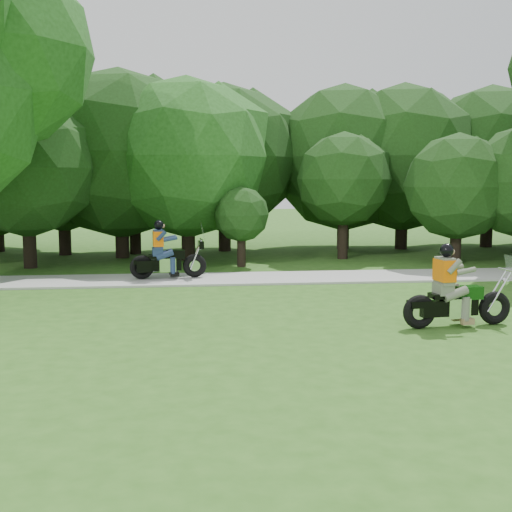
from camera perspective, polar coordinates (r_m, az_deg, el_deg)
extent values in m
plane|color=#2B5819|center=(11.50, 13.84, -8.11)|extent=(100.00, 100.00, 0.00)
cube|color=#9D9D98|center=(19.04, 5.59, -1.89)|extent=(60.00, 2.20, 0.06)
cylinder|color=black|center=(23.61, 7.73, 1.91)|extent=(0.37, 0.37, 1.78)
sphere|color=#17340F|center=(23.52, 7.81, 6.78)|extent=(3.43, 3.43, 3.43)
cylinder|color=black|center=(23.14, -6.04, 1.85)|extent=(0.49, 0.49, 1.80)
sphere|color=#1E4D16|center=(23.06, -6.13, 8.70)|extent=(5.72, 5.72, 5.72)
cylinder|color=black|center=(21.34, -1.30, 0.58)|extent=(0.29, 0.29, 1.15)
sphere|color=#17340F|center=(21.25, -1.31, 3.72)|extent=(1.85, 1.85, 1.85)
cylinder|color=black|center=(25.65, -16.64, 2.09)|extent=(0.46, 0.46, 1.80)
sphere|color=#17340F|center=(25.57, -16.85, 7.94)|extent=(5.28, 5.28, 5.28)
cylinder|color=black|center=(26.98, 7.75, 2.55)|extent=(0.50, 0.50, 1.80)
sphere|color=#17340F|center=(26.91, 7.85, 8.64)|extent=(6.04, 6.04, 6.04)
cylinder|color=black|center=(27.31, 12.80, 2.49)|extent=(0.50, 0.50, 1.80)
sphere|color=#17340F|center=(27.25, 12.96, 8.52)|extent=(6.06, 6.06, 6.06)
cylinder|color=black|center=(23.15, 17.32, 1.15)|extent=(0.38, 0.38, 1.46)
sphere|color=#17340F|center=(23.05, 17.50, 5.91)|extent=(3.67, 3.67, 3.67)
cylinder|color=black|center=(29.17, 19.82, 2.53)|extent=(0.50, 0.50, 1.80)
sphere|color=#17340F|center=(29.11, 20.05, 8.19)|extent=(6.10, 6.10, 6.10)
cylinder|color=black|center=(24.23, -11.81, 1.97)|extent=(0.51, 0.51, 1.80)
sphere|color=#17340F|center=(24.16, -11.99, 8.87)|extent=(6.20, 6.20, 6.20)
cylinder|color=black|center=(22.26, -19.48, 1.27)|extent=(0.43, 0.43, 1.78)
sphere|color=#17340F|center=(22.17, -19.73, 7.36)|extent=(4.54, 4.54, 4.54)
cylinder|color=black|center=(25.38, -10.70, 2.22)|extent=(0.44, 0.44, 1.80)
sphere|color=#17340F|center=(25.30, -10.82, 7.77)|extent=(4.79, 4.79, 4.79)
cylinder|color=black|center=(25.94, -2.81, 2.43)|extent=(0.50, 0.50, 1.80)
sphere|color=#17340F|center=(25.87, -2.85, 8.69)|extent=(5.94, 5.94, 5.94)
torus|color=black|center=(13.01, 14.31, -4.82)|extent=(0.70, 0.28, 0.68)
torus|color=black|center=(13.84, 20.43, -4.34)|extent=(0.70, 0.28, 0.68)
cube|color=black|center=(13.30, 16.73, -4.43)|extent=(1.21, 0.38, 0.31)
cube|color=silver|center=(13.38, 17.35, -4.39)|extent=(0.50, 0.39, 0.39)
cube|color=black|center=(13.47, 18.37, -3.09)|extent=(0.54, 0.35, 0.25)
cube|color=black|center=(13.19, 16.27, -3.39)|extent=(0.54, 0.37, 0.10)
cylinder|color=silver|center=(13.81, 20.62, -2.94)|extent=(0.53, 0.11, 0.81)
cylinder|color=silver|center=(13.87, 21.50, -1.18)|extent=(0.11, 0.62, 0.04)
cube|color=#565B4A|center=(13.17, 16.29, -2.81)|extent=(0.33, 0.40, 0.23)
cube|color=#565B4A|center=(13.12, 16.42, -1.29)|extent=(0.30, 0.44, 0.55)
cube|color=#F66604|center=(13.12, 16.42, -1.21)|extent=(0.33, 0.48, 0.43)
sphere|color=black|center=(13.09, 16.59, 0.49)|extent=(0.27, 0.27, 0.27)
torus|color=black|center=(18.64, -10.11, -0.99)|extent=(0.70, 0.27, 0.69)
torus|color=black|center=(18.76, -5.47, -0.86)|extent=(0.70, 0.27, 0.69)
cube|color=black|center=(18.67, -8.34, -0.79)|extent=(1.11, 0.36, 0.31)
cube|color=silver|center=(18.68, -7.88, -0.78)|extent=(0.51, 0.38, 0.39)
cube|color=black|center=(18.66, -7.15, 0.14)|extent=(0.54, 0.35, 0.26)
cube|color=black|center=(18.62, -8.73, -0.03)|extent=(0.54, 0.37, 0.10)
cylinder|color=silver|center=(18.73, -5.36, 0.18)|extent=(0.39, 0.09, 0.88)
cylinder|color=silver|center=(18.70, -4.87, 1.48)|extent=(0.11, 0.63, 0.04)
cube|color=black|center=(18.42, -9.93, -0.93)|extent=(0.42, 0.16, 0.33)
cube|color=black|center=(18.85, -10.00, -0.75)|extent=(0.42, 0.16, 0.33)
cube|color=#1D294F|center=(18.61, -8.74, 0.39)|extent=(0.33, 0.40, 0.24)
cube|color=#1D294F|center=(18.57, -8.70, 1.48)|extent=(0.30, 0.44, 0.55)
cube|color=#F66604|center=(18.57, -8.70, 1.54)|extent=(0.33, 0.48, 0.43)
sphere|color=black|center=(18.54, -8.63, 2.75)|extent=(0.27, 0.27, 0.27)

